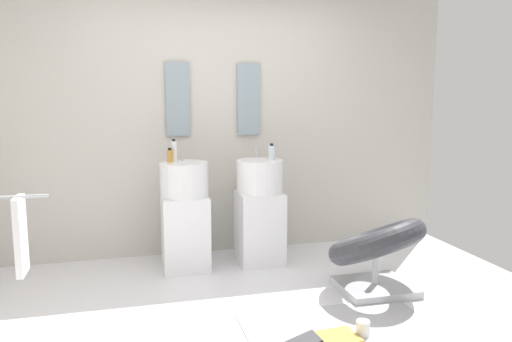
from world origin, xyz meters
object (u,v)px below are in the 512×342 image
at_px(soap_bottle_white, 174,151).
at_px(coffee_mug, 363,328).
at_px(pedestal_sink_left, 185,215).
at_px(lounge_chair, 376,248).
at_px(towel_rack, 16,239).
at_px(soap_bottle_amber, 170,156).
at_px(magazine_charcoal, 304,342).
at_px(soap_bottle_clear, 272,153).
at_px(pedestal_sink_right, 260,210).
at_px(magazine_ochre, 339,338).

bearing_deg(soap_bottle_white, coffee_mug, -58.26).
bearing_deg(soap_bottle_white, pedestal_sink_left, -50.41).
bearing_deg(soap_bottle_white, lounge_chair, -34.09).
bearing_deg(lounge_chair, towel_rack, -178.42).
relative_size(pedestal_sink_left, towel_rack, 1.11).
relative_size(coffee_mug, soap_bottle_amber, 0.76).
bearing_deg(magazine_charcoal, soap_bottle_clear, 54.96).
xyz_separation_m(towel_rack, coffee_mug, (2.11, -0.59, -0.57)).
bearing_deg(pedestal_sink_right, magazine_ochre, -86.69).
xyz_separation_m(pedestal_sink_right, coffee_mug, (0.26, -1.56, -0.43)).
height_order(soap_bottle_amber, soap_bottle_clear, soap_bottle_clear).
relative_size(lounge_chair, towel_rack, 1.14).
height_order(magazine_charcoal, soap_bottle_clear, soap_bottle_clear).
bearing_deg(towel_rack, magazine_charcoal, -19.68).
relative_size(pedestal_sink_right, soap_bottle_amber, 8.41).
height_order(lounge_chair, soap_bottle_white, soap_bottle_white).
xyz_separation_m(pedestal_sink_left, lounge_chair, (1.39, -0.90, -0.14)).
distance_m(pedestal_sink_left, soap_bottle_clear, 0.95).
bearing_deg(soap_bottle_white, soap_bottle_clear, -8.40).
distance_m(pedestal_sink_left, pedestal_sink_right, 0.68).
distance_m(lounge_chair, magazine_charcoal, 1.13).
distance_m(pedestal_sink_right, lounge_chair, 1.15).
relative_size(pedestal_sink_right, magazine_ochre, 4.44).
bearing_deg(pedestal_sink_right, soap_bottle_white, 173.15).
bearing_deg(pedestal_sink_right, soap_bottle_amber, 176.69).
distance_m(magazine_ochre, soap_bottle_clear, 1.84).
bearing_deg(magazine_ochre, coffee_mug, -0.70).
height_order(lounge_chair, towel_rack, towel_rack).
xyz_separation_m(pedestal_sink_left, pedestal_sink_right, (0.68, 0.00, 0.00)).
bearing_deg(soap_bottle_clear, towel_rack, -154.42).
height_order(pedestal_sink_right, soap_bottle_clear, soap_bottle_clear).
bearing_deg(magazine_charcoal, towel_rack, 134.24).
bearing_deg(towel_rack, soap_bottle_amber, 44.03).
bearing_deg(lounge_chair, soap_bottle_clear, 124.94).
height_order(pedestal_sink_left, soap_bottle_white, soap_bottle_white).
distance_m(towel_rack, soap_bottle_amber, 1.51).
xyz_separation_m(magazine_ochre, soap_bottle_white, (-0.85, 1.67, 1.03)).
xyz_separation_m(lounge_chair, soap_bottle_white, (-1.46, 0.99, 0.70)).
distance_m(coffee_mug, soap_bottle_amber, 2.15).
height_order(towel_rack, soap_bottle_clear, soap_bottle_clear).
distance_m(lounge_chair, magazine_ochre, 0.97).
relative_size(lounge_chair, magazine_charcoal, 3.70).
bearing_deg(lounge_chair, pedestal_sink_left, 147.07).
bearing_deg(magazine_charcoal, lounge_chair, 12.73).
relative_size(towel_rack, magazine_charcoal, 3.24).
distance_m(magazine_ochre, coffee_mug, 0.18).
bearing_deg(pedestal_sink_right, magazine_charcoal, -95.16).
height_order(pedestal_sink_right, magazine_ochre, pedestal_sink_right).
relative_size(pedestal_sink_left, coffee_mug, 11.03).
bearing_deg(pedestal_sink_left, lounge_chair, -32.93).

